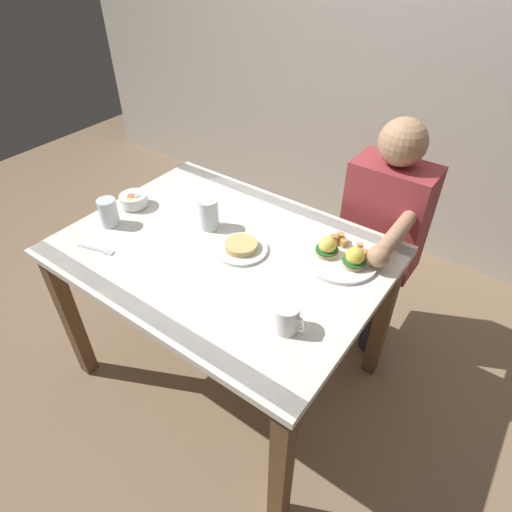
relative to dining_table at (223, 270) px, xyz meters
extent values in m
plane|color=#7F664C|center=(0.00, 0.00, -0.63)|extent=(6.00, 6.00, 0.00)
cube|color=beige|center=(0.00, 1.50, 0.67)|extent=(4.80, 0.10, 2.60)
cube|color=white|center=(0.00, 0.00, 0.09)|extent=(1.20, 0.90, 0.03)
cube|color=#4C6BB7|center=(0.00, -0.40, 0.10)|extent=(1.20, 0.06, 0.00)
cube|color=#4C6BB7|center=(0.00, 0.40, 0.10)|extent=(1.20, 0.06, 0.00)
cube|color=brown|center=(-0.55, -0.40, -0.28)|extent=(0.06, 0.06, 0.71)
cube|color=brown|center=(0.55, -0.40, -0.28)|extent=(0.06, 0.06, 0.71)
cube|color=brown|center=(-0.55, 0.40, -0.28)|extent=(0.06, 0.06, 0.71)
cube|color=brown|center=(0.55, 0.40, -0.28)|extent=(0.06, 0.06, 0.71)
cylinder|color=white|center=(0.40, 0.20, 0.11)|extent=(0.27, 0.27, 0.01)
cylinder|color=tan|center=(0.34, 0.19, 0.13)|extent=(0.08, 0.08, 0.02)
cylinder|color=#236028|center=(0.34, 0.19, 0.14)|extent=(0.08, 0.08, 0.01)
sphere|color=#F7DB56|center=(0.34, 0.19, 0.16)|extent=(0.06, 0.06, 0.06)
cylinder|color=tan|center=(0.45, 0.19, 0.13)|extent=(0.08, 0.08, 0.02)
cylinder|color=#236028|center=(0.45, 0.19, 0.14)|extent=(0.08, 0.08, 0.01)
sphere|color=yellow|center=(0.45, 0.19, 0.16)|extent=(0.07, 0.07, 0.07)
cube|color=#B77A42|center=(0.46, 0.24, 0.14)|extent=(0.03, 0.03, 0.04)
cube|color=#B77A42|center=(0.34, 0.26, 0.14)|extent=(0.03, 0.03, 0.04)
cube|color=tan|center=(0.43, 0.27, 0.14)|extent=(0.03, 0.03, 0.03)
cube|color=tan|center=(0.35, 0.28, 0.14)|extent=(0.03, 0.03, 0.04)
cube|color=tan|center=(0.37, 0.27, 0.13)|extent=(0.04, 0.04, 0.03)
cylinder|color=white|center=(-0.50, 0.01, 0.11)|extent=(0.10, 0.10, 0.01)
cylinder|color=white|center=(-0.50, 0.01, 0.14)|extent=(0.12, 0.12, 0.04)
cube|color=#B7E093|center=(-0.49, 0.02, 0.14)|extent=(0.04, 0.04, 0.03)
cube|color=#EA6B70|center=(-0.49, 0.00, 0.15)|extent=(0.04, 0.04, 0.03)
cube|color=#F4DB66|center=(-0.48, -0.02, 0.15)|extent=(0.03, 0.03, 0.03)
cube|color=#EA6B70|center=(-0.48, 0.00, 0.14)|extent=(0.03, 0.03, 0.02)
cube|color=#B7E093|center=(-0.48, 0.01, 0.15)|extent=(0.03, 0.03, 0.02)
cube|color=#EA6B70|center=(-0.48, 0.02, 0.14)|extent=(0.04, 0.04, 0.03)
cylinder|color=white|center=(0.41, -0.19, 0.15)|extent=(0.08, 0.08, 0.09)
cylinder|color=black|center=(0.41, -0.19, 0.20)|extent=(0.07, 0.07, 0.01)
torus|color=white|center=(0.46, -0.19, 0.16)|extent=(0.06, 0.02, 0.06)
cube|color=silver|center=(-0.40, -0.29, 0.11)|extent=(0.12, 0.05, 0.00)
cube|color=silver|center=(-0.33, -0.27, 0.11)|extent=(0.04, 0.03, 0.00)
cylinder|color=silver|center=(-0.47, -0.14, 0.16)|extent=(0.07, 0.07, 0.11)
cylinder|color=silver|center=(-0.47, -0.14, 0.14)|extent=(0.07, 0.07, 0.07)
cylinder|color=silver|center=(-0.13, 0.08, 0.17)|extent=(0.08, 0.08, 0.13)
cylinder|color=silver|center=(-0.13, 0.08, 0.15)|extent=(0.07, 0.07, 0.09)
cylinder|color=white|center=(0.07, 0.03, 0.11)|extent=(0.20, 0.20, 0.01)
cylinder|color=#DBBC70|center=(0.07, 0.03, 0.13)|extent=(0.12, 0.12, 0.02)
cylinder|color=#33333D|center=(0.31, 0.53, -0.41)|extent=(0.11, 0.11, 0.45)
cylinder|color=#33333D|center=(0.49, 0.53, -0.41)|extent=(0.11, 0.11, 0.45)
cube|color=#993338|center=(0.40, 0.63, 0.07)|extent=(0.34, 0.20, 0.50)
sphere|color=tan|center=(0.40, 0.63, 0.41)|extent=(0.19, 0.19, 0.19)
cylinder|color=tan|center=(0.52, 0.38, 0.17)|extent=(0.06, 0.30, 0.06)
sphere|color=tan|center=(0.52, 0.23, 0.17)|extent=(0.08, 0.08, 0.08)
camera|label=1|loc=(0.86, -0.97, 1.12)|focal=30.34mm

